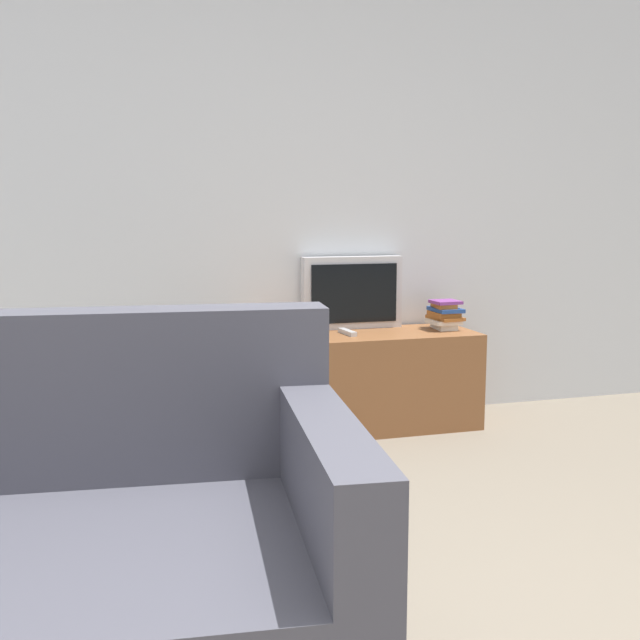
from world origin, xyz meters
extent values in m
cube|color=silver|center=(0.00, 3.03, 1.30)|extent=(9.00, 0.06, 2.60)
cube|color=brown|center=(0.65, 2.74, 0.27)|extent=(1.28, 0.48, 0.54)
cube|color=silver|center=(0.65, 2.94, 0.75)|extent=(0.59, 0.08, 0.42)
cube|color=black|center=(0.65, 2.89, 0.75)|extent=(0.51, 0.01, 0.34)
cube|color=#474751|center=(-0.23, 0.53, 0.37)|extent=(0.23, 0.94, 0.74)
cube|color=silver|center=(1.15, 2.77, 0.56)|extent=(0.12, 0.18, 0.03)
cube|color=silver|center=(1.14, 2.75, 0.59)|extent=(0.16, 0.18, 0.02)
cube|color=#995623|center=(1.16, 2.76, 0.61)|extent=(0.17, 0.23, 0.02)
cube|color=#995623|center=(1.15, 2.76, 0.63)|extent=(0.14, 0.18, 0.03)
cube|color=#23478E|center=(1.16, 2.76, 0.66)|extent=(0.15, 0.21, 0.02)
cube|color=#995623|center=(1.14, 2.76, 0.68)|extent=(0.12, 0.18, 0.03)
cube|color=#7A3884|center=(1.15, 2.74, 0.70)|extent=(0.16, 0.15, 0.02)
cube|color=#B7B7B7|center=(0.55, 2.74, 0.55)|extent=(0.06, 0.18, 0.02)
camera|label=1|loc=(-0.72, -1.15, 1.22)|focal=42.00mm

